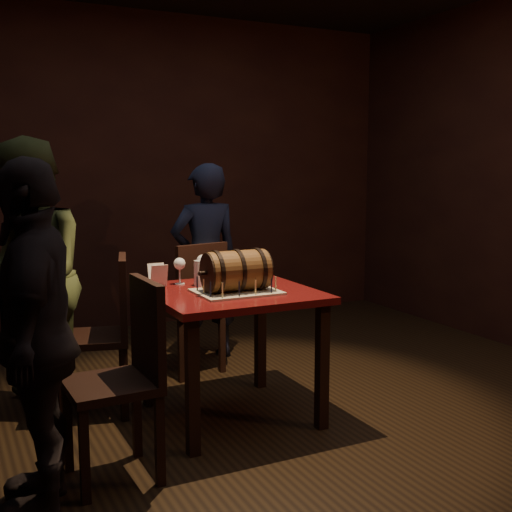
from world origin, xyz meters
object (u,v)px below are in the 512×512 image
at_px(chair_back, 194,301).
at_px(person_left_rear, 28,280).
at_px(wine_glass_left, 180,265).
at_px(pub_table, 231,309).
at_px(person_back, 205,262).
at_px(chair_left_rear, 107,326).
at_px(wine_glass_mid, 202,262).
at_px(person_left_front, 36,337).
at_px(barrel_cake, 236,271).
at_px(wine_glass_right, 229,260).
at_px(chair_left_front, 128,368).
at_px(pint_of_ale, 200,274).

xyz_separation_m(chair_back, person_left_rear, (-1.12, -0.30, 0.29)).
relative_size(wine_glass_left, chair_back, 0.17).
distance_m(pub_table, person_back, 1.20).
height_order(wine_glass_left, chair_left_rear, chair_left_rear).
bearing_deg(wine_glass_mid, chair_back, 75.68).
height_order(wine_glass_mid, person_left_front, person_left_front).
bearing_deg(barrel_cake, pub_table, 88.11).
relative_size(barrel_cake, wine_glass_mid, 2.52).
bearing_deg(chair_back, person_left_front, -131.52).
height_order(pub_table, chair_left_rear, chair_left_rear).
height_order(wine_glass_right, person_left_rear, person_left_rear).
bearing_deg(wine_glass_mid, wine_glass_right, -5.97).
bearing_deg(wine_glass_right, person_back, 78.38).
bearing_deg(chair_back, barrel_cake, -95.75).
bearing_deg(person_left_front, wine_glass_left, 147.29).
relative_size(wine_glass_mid, wine_glass_right, 1.00).
distance_m(barrel_cake, chair_back, 0.98).
xyz_separation_m(pub_table, person_back, (0.31, 1.16, 0.10)).
height_order(pub_table, chair_back, chair_back).
height_order(wine_glass_mid, chair_back, chair_back).
xyz_separation_m(barrel_cake, person_left_front, (-1.13, -0.47, -0.13)).
xyz_separation_m(chair_left_front, person_back, (1.03, 1.60, 0.21)).
xyz_separation_m(barrel_cake, chair_back, (0.09, 0.91, -0.35)).
bearing_deg(pint_of_ale, chair_left_front, -133.74).
relative_size(chair_left_front, person_back, 0.63).
bearing_deg(chair_left_rear, barrel_cake, -37.91).
height_order(pint_of_ale, person_left_front, person_left_front).
relative_size(barrel_cake, wine_glass_right, 2.52).
distance_m(wine_glass_left, person_left_rear, 0.86).
distance_m(pint_of_ale, chair_left_front, 0.94).
height_order(barrel_cake, wine_glass_mid, barrel_cake).
distance_m(barrel_cake, chair_left_front, 0.87).
relative_size(pub_table, barrel_cake, 2.22).
xyz_separation_m(barrel_cake, person_left_rear, (-1.03, 0.61, -0.07)).
bearing_deg(chair_back, chair_left_front, -122.70).
bearing_deg(person_back, wine_glass_mid, 67.00).
distance_m(chair_left_rear, chair_left_front, 0.84).
relative_size(barrel_cake, person_left_front, 0.27).
distance_m(pub_table, wine_glass_mid, 0.42).
relative_size(pub_table, pint_of_ale, 6.00).
relative_size(barrel_cake, pint_of_ale, 2.71).
bearing_deg(person_left_rear, chair_back, 104.31).
xyz_separation_m(pub_table, person_left_rear, (-1.03, 0.52, 0.17)).
xyz_separation_m(pub_table, pint_of_ale, (-0.11, 0.20, 0.18)).
distance_m(chair_left_front, person_back, 1.91).
height_order(chair_left_rear, person_back, person_back).
distance_m(pub_table, wine_glass_left, 0.42).
height_order(pint_of_ale, chair_left_front, chair_left_front).
height_order(wine_glass_left, person_back, person_back).
height_order(pint_of_ale, chair_back, chair_back).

